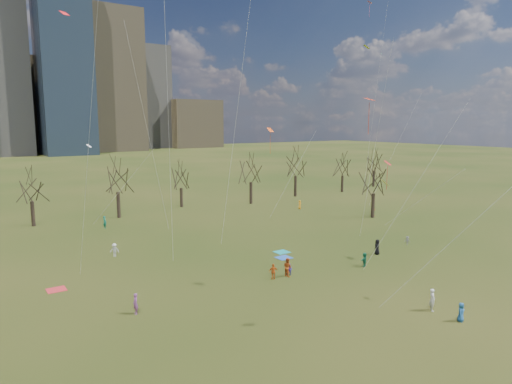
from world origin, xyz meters
TOP-DOWN VIEW (x-y plane):
  - ground at (0.00, 0.00)m, footprint 500.00×500.00m
  - downtown_skyline at (-2.43, 210.64)m, footprint 212.50×78.00m
  - bare_tree_row at (-0.09, 37.22)m, footprint 113.04×29.80m
  - blanket_teal at (2.55, 10.49)m, footprint 1.60×1.50m
  - blanket_navy at (1.39, 8.59)m, footprint 1.60×1.50m
  - blanket_crimson at (-21.28, 12.11)m, footprint 1.60×1.50m
  - person_0 at (2.50, -11.68)m, footprint 0.83×0.68m
  - person_1 at (2.45, -9.25)m, footprint 0.73×0.78m
  - person_2 at (-1.99, 3.57)m, footprint 0.70×0.89m
  - person_3 at (17.19, 4.59)m, footprint 0.75×0.75m
  - person_4 at (-3.65, 3.60)m, footprint 0.96×0.68m
  - person_5 at (6.47, 1.56)m, footprint 1.40×1.03m
  - person_6 at (10.90, 3.77)m, footprint 0.87×1.01m
  - person_7 at (-17.16, 3.17)m, footprint 0.42×0.61m
  - person_8 at (-1.64, 3.68)m, footprint 0.63×0.68m
  - person_9 at (-13.89, 19.43)m, footprint 1.11×0.95m
  - person_10 at (27.02, 18.84)m, footprint 1.05×0.49m
  - person_12 at (21.08, 29.94)m, footprint 0.68×0.85m
  - person_13 at (-10.89, 33.90)m, footprint 0.58×0.73m
  - kites_airborne at (6.62, 12.49)m, footprint 55.70×46.06m

SIDE VIEW (x-z plane):
  - ground at x=0.00m, z-range 0.00..0.00m
  - blanket_teal at x=2.55m, z-range 0.00..0.03m
  - blanket_navy at x=1.39m, z-range 0.00..0.03m
  - blanket_crimson at x=-21.28m, z-range 0.00..0.03m
  - person_3 at x=17.19m, z-range 0.00..1.04m
  - person_8 at x=-1.64m, z-range 0.00..1.13m
  - person_0 at x=2.50m, z-range 0.00..1.46m
  - person_5 at x=6.47m, z-range 0.00..1.47m
  - person_9 at x=-13.89m, z-range 0.00..1.49m
  - person_4 at x=-3.65m, z-range 0.00..1.51m
  - person_12 at x=21.08m, z-range 0.00..1.52m
  - person_7 at x=-17.16m, z-range 0.00..1.64m
  - person_6 at x=10.90m, z-range 0.00..1.74m
  - person_10 at x=27.02m, z-range 0.00..1.75m
  - person_13 at x=-10.89m, z-range 0.00..1.75m
  - person_1 at x=2.45m, z-range 0.00..1.80m
  - person_2 at x=-1.99m, z-range 0.00..1.82m
  - bare_tree_row at x=-0.09m, z-range 1.37..10.87m
  - kites_airborne at x=6.62m, z-range -3.84..33.06m
  - downtown_skyline at x=-2.43m, z-range -19.99..98.01m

